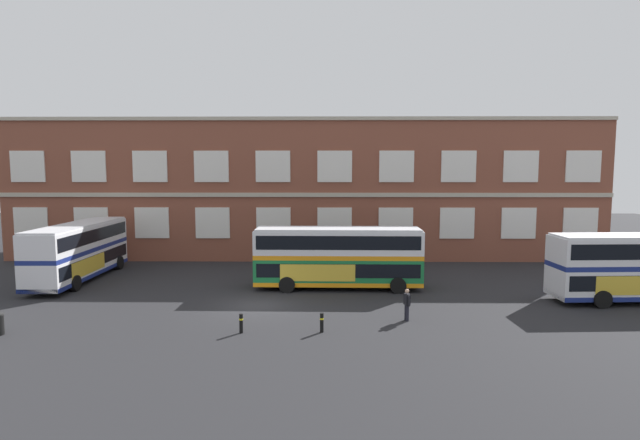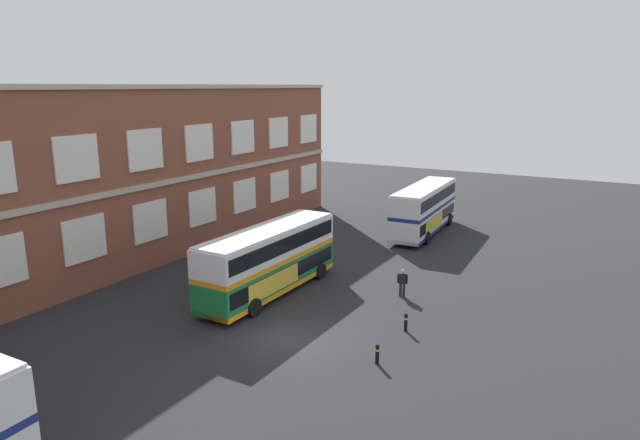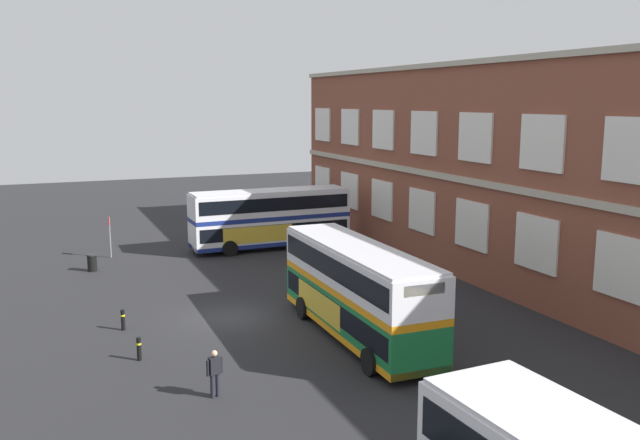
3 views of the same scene
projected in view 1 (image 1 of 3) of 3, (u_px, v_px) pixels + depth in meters
The scene contains 7 objects.
ground_plane at pixel (261, 297), 31.13m from camera, with size 120.00×120.00×0.00m, color #232326.
brick_terminal_building at pixel (306, 190), 46.39m from camera, with size 52.26×8.19×12.33m.
double_decker_near at pixel (79, 250), 35.74m from camera, with size 2.94×11.02×4.07m.
double_decker_middle at pixel (338, 257), 33.20m from camera, with size 11.04×3.00×4.07m.
waiting_passenger at pixel (407, 303), 26.17m from camera, with size 0.32×0.64×1.70m.
safety_bollard_west at pixel (322, 322), 24.33m from camera, with size 0.19×0.19×0.95m.
safety_bollard_east at pixel (241, 323), 24.23m from camera, with size 0.19×0.19×0.95m.
Camera 1 is at (3.99, -28.44, 7.93)m, focal length 28.02 mm.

